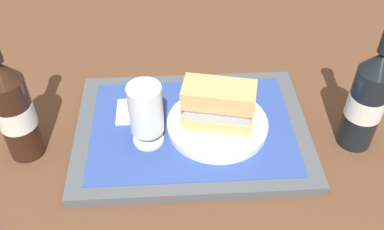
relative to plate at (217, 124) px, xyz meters
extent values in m
plane|color=brown|center=(0.05, -0.01, -0.03)|extent=(3.00, 3.00, 0.00)
cube|color=#4C5156|center=(0.05, -0.01, -0.02)|extent=(0.44, 0.32, 0.02)
cube|color=#2D4793|center=(0.05, -0.01, -0.01)|extent=(0.38, 0.27, 0.00)
cylinder|color=white|center=(0.00, 0.00, 0.00)|extent=(0.19, 0.19, 0.01)
cube|color=tan|center=(0.00, 0.00, 0.02)|extent=(0.14, 0.09, 0.02)
cube|color=#9EA3A8|center=(0.00, 0.00, 0.04)|extent=(0.13, 0.08, 0.02)
cube|color=silver|center=(0.00, 0.00, 0.05)|extent=(0.12, 0.07, 0.01)
sphere|color=#47932D|center=(0.05, -0.01, 0.06)|extent=(0.04, 0.04, 0.04)
cube|color=tan|center=(0.00, 0.00, 0.07)|extent=(0.14, 0.09, 0.04)
cylinder|color=silver|center=(0.13, 0.03, 0.00)|extent=(0.06, 0.06, 0.01)
cylinder|color=silver|center=(0.13, 0.03, 0.01)|extent=(0.01, 0.01, 0.02)
cylinder|color=silver|center=(0.13, 0.03, 0.07)|extent=(0.06, 0.06, 0.09)
cylinder|color=gold|center=(0.13, 0.03, 0.05)|extent=(0.06, 0.06, 0.05)
cylinder|color=white|center=(0.13, 0.03, 0.07)|extent=(0.05, 0.05, 0.01)
cube|color=white|center=(0.15, -0.05, 0.00)|extent=(0.09, 0.07, 0.01)
cylinder|color=black|center=(0.35, 0.02, 0.05)|extent=(0.06, 0.06, 0.17)
cylinder|color=silver|center=(0.35, 0.02, 0.06)|extent=(0.07, 0.07, 0.05)
cone|color=black|center=(0.35, 0.02, 0.16)|extent=(0.06, 0.06, 0.04)
cylinder|color=black|center=(-0.26, 0.03, 0.05)|extent=(0.06, 0.06, 0.17)
cylinder|color=silver|center=(-0.26, 0.03, 0.06)|extent=(0.07, 0.07, 0.05)
cone|color=black|center=(-0.26, 0.03, 0.16)|extent=(0.06, 0.06, 0.04)
camera|label=1|loc=(0.08, 0.59, 0.58)|focal=41.05mm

